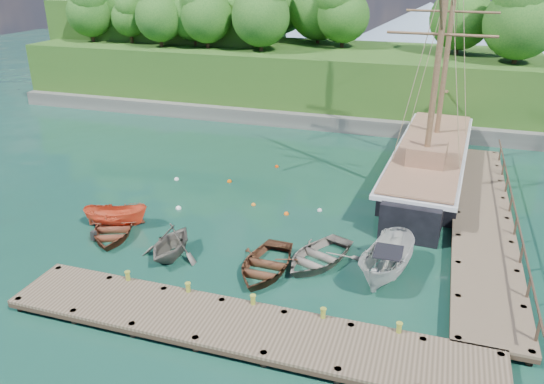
{
  "coord_description": "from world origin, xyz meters",
  "views": [
    {
      "loc": [
        8.46,
        -22.48,
        13.77
      ],
      "look_at": [
        0.1,
        3.34,
        2.0
      ],
      "focal_mm": 35.0,
      "sensor_mm": 36.0,
      "label": 1
    }
  ],
  "objects": [
    {
      "name": "ground",
      "position": [
        0.0,
        0.0,
        0.0
      ],
      "size": [
        160.0,
        160.0,
        0.0
      ],
      "primitive_type": "plane",
      "color": "#143A28",
      "rests_on": "ground"
    },
    {
      "name": "dock_near",
      "position": [
        2.0,
        -6.5,
        0.43
      ],
      "size": [
        20.0,
        3.2,
        1.1
      ],
      "color": "#4E4031",
      "rests_on": "ground"
    },
    {
      "name": "dock_east",
      "position": [
        11.5,
        7.0,
        0.43
      ],
      "size": [
        3.2,
        24.0,
        1.1
      ],
      "color": "#4E4031",
      "rests_on": "ground"
    },
    {
      "name": "bollard_0",
      "position": [
        -4.0,
        -5.1,
        0.0
      ],
      "size": [
        0.26,
        0.26,
        0.45
      ],
      "primitive_type": "cylinder",
      "color": "olive",
      "rests_on": "ground"
    },
    {
      "name": "bollard_1",
      "position": [
        -1.0,
        -5.1,
        0.0
      ],
      "size": [
        0.26,
        0.26,
        0.45
      ],
      "primitive_type": "cylinder",
      "color": "olive",
      "rests_on": "ground"
    },
    {
      "name": "bollard_2",
      "position": [
        2.0,
        -5.1,
        0.0
      ],
      "size": [
        0.26,
        0.26,
        0.45
      ],
      "primitive_type": "cylinder",
      "color": "olive",
      "rests_on": "ground"
    },
    {
      "name": "bollard_3",
      "position": [
        5.0,
        -5.1,
        0.0
      ],
      "size": [
        0.26,
        0.26,
        0.45
      ],
      "primitive_type": "cylinder",
      "color": "olive",
      "rests_on": "ground"
    },
    {
      "name": "bollard_4",
      "position": [
        8.0,
        -5.1,
        0.0
      ],
      "size": [
        0.26,
        0.26,
        0.45
      ],
      "primitive_type": "cylinder",
      "color": "olive",
      "rests_on": "ground"
    },
    {
      "name": "rowboat_0",
      "position": [
        -7.78,
        -0.66,
        0.0
      ],
      "size": [
        4.57,
        5.24,
        0.91
      ],
      "primitive_type": "imported",
      "rotation": [
        0.0,
        0.0,
        0.39
      ],
      "color": "#5F2D1C",
      "rests_on": "ground"
    },
    {
      "name": "rowboat_1",
      "position": [
        -3.65,
        -1.71,
        0.0
      ],
      "size": [
        3.08,
        3.55,
        1.86
      ],
      "primitive_type": "imported",
      "rotation": [
        0.0,
        0.0,
        0.01
      ],
      "color": "#5B564D",
      "rests_on": "ground"
    },
    {
      "name": "rowboat_2",
      "position": [
        1.33,
        -1.58,
        0.0
      ],
      "size": [
        3.44,
        4.73,
        0.96
      ],
      "primitive_type": "imported",
      "rotation": [
        0.0,
        0.0,
        -0.03
      ],
      "color": "#4D2C1B",
      "rests_on": "ground"
    },
    {
      "name": "rowboat_3",
      "position": [
        3.57,
        0.02,
        0.0
      ],
      "size": [
        4.71,
        5.43,
        0.94
      ],
      "primitive_type": "imported",
      "rotation": [
        0.0,
        0.0,
        -0.38
      ],
      "color": "slate",
      "rests_on": "ground"
    },
    {
      "name": "motorboat_orange",
      "position": [
        -8.26,
        0.44,
        0.0
      ],
      "size": [
        3.88,
        2.3,
        1.41
      ],
      "primitive_type": "imported",
      "rotation": [
        0.0,
        0.0,
        1.84
      ],
      "color": "#EB512B",
      "rests_on": "ground"
    },
    {
      "name": "cabin_boat_white",
      "position": [
        7.0,
        -0.38,
        0.0
      ],
      "size": [
        2.94,
        5.38,
        1.97
      ],
      "primitive_type": "imported",
      "rotation": [
        0.0,
        0.0,
        -0.21
      ],
      "color": "beige",
      "rests_on": "ground"
    },
    {
      "name": "schooner",
      "position": [
        8.24,
        12.96,
        1.02
      ],
      "size": [
        5.67,
        25.66,
        18.45
      ],
      "rotation": [
        0.0,
        0.0,
        -0.06
      ],
      "color": "black",
      "rests_on": "ground"
    },
    {
      "name": "mooring_buoy_0",
      "position": [
        -5.95,
        3.53,
        0.0
      ],
      "size": [
        0.35,
        0.35,
        0.35
      ],
      "primitive_type": "sphere",
      "color": "white",
      "rests_on": "ground"
    },
    {
      "name": "mooring_buoy_1",
      "position": [
        -1.77,
        5.42,
        0.0
      ],
      "size": [
        0.28,
        0.28,
        0.28
      ],
      "primitive_type": "sphere",
      "color": "orange",
      "rests_on": "ground"
    },
    {
      "name": "mooring_buoy_2",
      "position": [
        0.53,
        4.8,
        0.0
      ],
      "size": [
        0.31,
        0.31,
        0.31
      ],
      "primitive_type": "sphere",
      "color": "#E6560A",
      "rests_on": "ground"
    },
    {
      "name": "mooring_buoy_3",
      "position": [
        2.3,
        5.88,
        0.0
      ],
      "size": [
        0.29,
        0.29,
        0.29
      ],
      "primitive_type": "sphere",
      "color": "silver",
      "rests_on": "ground"
    },
    {
      "name": "mooring_buoy_4",
      "position": [
        -4.63,
        8.49,
        0.0
      ],
      "size": [
        0.32,
        0.32,
        0.32
      ],
      "primitive_type": "sphere",
      "color": "#E85900",
      "rests_on": "ground"
    },
    {
      "name": "mooring_buoy_5",
      "position": [
        -2.41,
        12.24,
        0.0
      ],
      "size": [
        0.28,
        0.28,
        0.28
      ],
      "primitive_type": "sphere",
      "color": "#E03800",
      "rests_on": "ground"
    },
    {
      "name": "mooring_buoy_6",
      "position": [
        -8.26,
        7.74,
        0.0
      ],
      "size": [
        0.32,
        0.32,
        0.32
      ],
      "primitive_type": "sphere",
      "color": "white",
      "rests_on": "ground"
    },
    {
      "name": "headland",
      "position": [
        -12.88,
        31.36,
        5.54
      ],
      "size": [
        51.0,
        19.31,
        12.9
      ],
      "color": "#474744",
      "rests_on": "ground"
    },
    {
      "name": "distant_ridge",
      "position": [
        4.3,
        70.0,
        4.35
      ],
      "size": [
        117.0,
        40.0,
        10.0
      ],
      "color": "#728CA5",
      "rests_on": "ground"
    }
  ]
}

